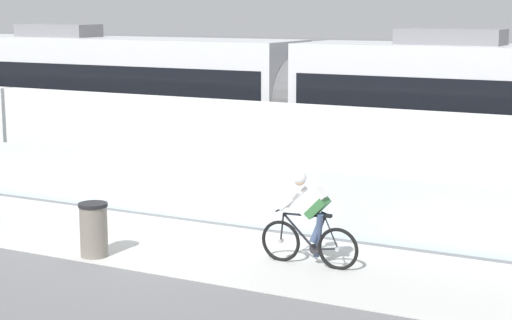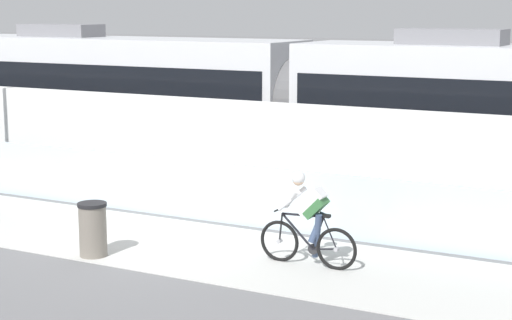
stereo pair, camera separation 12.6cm
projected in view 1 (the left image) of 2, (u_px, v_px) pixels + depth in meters
ground_plane at (135, 239)px, 15.92m from camera, size 200.00×200.00×0.00m
bike_path_deck at (135, 239)px, 15.91m from camera, size 32.00×3.20×0.01m
glass_parapet at (187, 189)px, 17.42m from camera, size 32.00×0.05×1.22m
concrete_barrier_wall at (230, 151)px, 18.90m from camera, size 32.00×0.36×2.27m
tram_rail_near at (278, 181)px, 21.27m from camera, size 32.00×0.08×0.01m
tram_rail_far at (302, 171)px, 22.53m from camera, size 32.00×0.08×0.01m
tram at (300, 104)px, 21.46m from camera, size 22.56×2.54×3.81m
cyclist_on_bike at (310, 221)px, 14.16m from camera, size 1.77×0.58×1.61m
trash_bin at (94, 230)px, 14.73m from camera, size 0.51×0.51×0.96m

